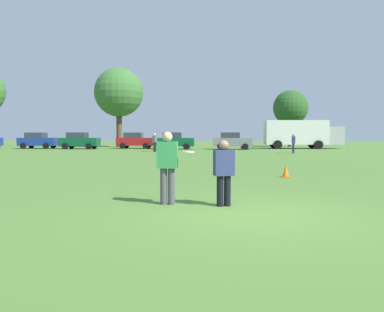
{
  "coord_description": "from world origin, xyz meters",
  "views": [
    {
      "loc": [
        -0.39,
        -7.77,
        1.6
      ],
      "look_at": [
        -1.51,
        3.67,
        0.96
      ],
      "focal_mm": 36.21,
      "sensor_mm": 36.0,
      "label": 1
    }
  ],
  "objects_px": {
    "traffic_cone": "(286,171)",
    "parked_car_far_right": "(232,141)",
    "parked_car_center": "(79,141)",
    "player_thrower": "(167,163)",
    "frisbee": "(188,152)",
    "parked_car_mid_left": "(38,140)",
    "player_defender": "(224,169)",
    "bystander_sideline_watcher": "(155,141)",
    "bystander_far_jogger": "(293,142)",
    "parked_car_mid_right": "(135,140)",
    "parked_car_near_right": "(174,141)",
    "box_truck": "(301,133)"
  },
  "relations": [
    {
      "from": "traffic_cone",
      "to": "parked_car_far_right",
      "type": "relative_size",
      "value": 0.11
    },
    {
      "from": "traffic_cone",
      "to": "parked_car_center",
      "type": "bearing_deg",
      "value": 125.04
    },
    {
      "from": "player_thrower",
      "to": "frisbee",
      "type": "bearing_deg",
      "value": -7.74
    },
    {
      "from": "player_thrower",
      "to": "parked_car_center",
      "type": "xyz_separation_m",
      "value": [
        -15.2,
        32.69,
        -0.02
      ]
    },
    {
      "from": "parked_car_center",
      "to": "parked_car_mid_left",
      "type": "bearing_deg",
      "value": 171.62
    },
    {
      "from": "player_defender",
      "to": "parked_car_mid_left",
      "type": "xyz_separation_m",
      "value": [
        -21.68,
        33.55,
        0.1
      ]
    },
    {
      "from": "frisbee",
      "to": "parked_car_mid_left",
      "type": "distance_m",
      "value": 39.49
    },
    {
      "from": "frisbee",
      "to": "bystander_sideline_watcher",
      "type": "height_order",
      "value": "bystander_sideline_watcher"
    },
    {
      "from": "bystander_far_jogger",
      "to": "parked_car_far_right",
      "type": "bearing_deg",
      "value": 122.99
    },
    {
      "from": "frisbee",
      "to": "parked_car_mid_right",
      "type": "bearing_deg",
      "value": 105.84
    },
    {
      "from": "parked_car_center",
      "to": "bystander_far_jogger",
      "type": "distance_m",
      "value": 23.29
    },
    {
      "from": "player_defender",
      "to": "parked_car_mid_right",
      "type": "bearing_deg",
      "value": 107.03
    },
    {
      "from": "traffic_cone",
      "to": "parked_car_near_right",
      "type": "bearing_deg",
      "value": 106.71
    },
    {
      "from": "player_thrower",
      "to": "parked_car_far_right",
      "type": "distance_m",
      "value": 33.25
    },
    {
      "from": "traffic_cone",
      "to": "box_truck",
      "type": "relative_size",
      "value": 0.06
    },
    {
      "from": "player_defender",
      "to": "bystander_far_jogger",
      "type": "height_order",
      "value": "bystander_far_jogger"
    },
    {
      "from": "parked_car_mid_right",
      "to": "frisbee",
      "type": "bearing_deg",
      "value": -74.16
    },
    {
      "from": "player_thrower",
      "to": "frisbee",
      "type": "xyz_separation_m",
      "value": [
        0.49,
        -0.07,
        0.27
      ]
    },
    {
      "from": "parked_car_center",
      "to": "box_truck",
      "type": "distance_m",
      "value": 24.85
    },
    {
      "from": "parked_car_center",
      "to": "parked_car_far_right",
      "type": "relative_size",
      "value": 1.0
    },
    {
      "from": "parked_car_mid_left",
      "to": "bystander_sideline_watcher",
      "type": "bearing_deg",
      "value": -25.1
    },
    {
      "from": "parked_car_mid_right",
      "to": "bystander_sideline_watcher",
      "type": "xyz_separation_m",
      "value": [
        3.9,
        -8.31,
        0.04
      ]
    },
    {
      "from": "bystander_far_jogger",
      "to": "player_thrower",
      "type": "bearing_deg",
      "value": -105.21
    },
    {
      "from": "player_thrower",
      "to": "parked_car_center",
      "type": "relative_size",
      "value": 0.39
    },
    {
      "from": "traffic_cone",
      "to": "parked_car_mid_left",
      "type": "distance_m",
      "value": 36.4
    },
    {
      "from": "parked_car_mid_left",
      "to": "parked_car_near_right",
      "type": "distance_m",
      "value": 15.77
    },
    {
      "from": "frisbee",
      "to": "player_thrower",
      "type": "bearing_deg",
      "value": 172.26
    },
    {
      "from": "parked_car_mid_left",
      "to": "box_truck",
      "type": "xyz_separation_m",
      "value": [
        29.81,
        2.54,
        0.83
      ]
    },
    {
      "from": "player_thrower",
      "to": "parked_car_mid_right",
      "type": "height_order",
      "value": "parked_car_mid_right"
    },
    {
      "from": "parked_car_mid_left",
      "to": "parked_car_far_right",
      "type": "distance_m",
      "value": 22.01
    },
    {
      "from": "player_thrower",
      "to": "bystander_sideline_watcher",
      "type": "bearing_deg",
      "value": 101.73
    },
    {
      "from": "parked_car_mid_right",
      "to": "bystander_sideline_watcher",
      "type": "height_order",
      "value": "parked_car_mid_right"
    },
    {
      "from": "player_defender",
      "to": "bystander_sideline_watcher",
      "type": "height_order",
      "value": "bystander_sideline_watcher"
    },
    {
      "from": "player_defender",
      "to": "box_truck",
      "type": "bearing_deg",
      "value": 77.3
    },
    {
      "from": "traffic_cone",
      "to": "bystander_far_jogger",
      "type": "height_order",
      "value": "bystander_far_jogger"
    },
    {
      "from": "parked_car_near_right",
      "to": "parked_car_far_right",
      "type": "relative_size",
      "value": 1.0
    },
    {
      "from": "parked_car_mid_left",
      "to": "bystander_sideline_watcher",
      "type": "height_order",
      "value": "parked_car_mid_left"
    },
    {
      "from": "player_defender",
      "to": "parked_car_center",
      "type": "relative_size",
      "value": 0.34
    },
    {
      "from": "frisbee",
      "to": "bystander_sideline_watcher",
      "type": "relative_size",
      "value": 0.16
    },
    {
      "from": "player_thrower",
      "to": "traffic_cone",
      "type": "bearing_deg",
      "value": 59.74
    },
    {
      "from": "parked_car_mid_right",
      "to": "box_truck",
      "type": "distance_m",
      "value": 18.87
    },
    {
      "from": "box_truck",
      "to": "bystander_sideline_watcher",
      "type": "relative_size",
      "value": 5.02
    },
    {
      "from": "parked_car_far_right",
      "to": "bystander_sideline_watcher",
      "type": "xyz_separation_m",
      "value": [
        -7.11,
        -6.73,
        0.04
      ]
    },
    {
      "from": "parked_car_near_right",
      "to": "bystander_far_jogger",
      "type": "distance_m",
      "value": 13.95
    },
    {
      "from": "parked_car_mid_right",
      "to": "parked_car_center",
      "type": "bearing_deg",
      "value": -160.1
    },
    {
      "from": "player_thrower",
      "to": "traffic_cone",
      "type": "relative_size",
      "value": 3.47
    },
    {
      "from": "parked_car_mid_right",
      "to": "parked_car_far_right",
      "type": "height_order",
      "value": "same"
    },
    {
      "from": "bystander_far_jogger",
      "to": "parked_car_mid_right",
      "type": "bearing_deg",
      "value": 149.33
    },
    {
      "from": "box_truck",
      "to": "parked_car_center",
      "type": "bearing_deg",
      "value": -172.36
    },
    {
      "from": "frisbee",
      "to": "parked_car_near_right",
      "type": "bearing_deg",
      "value": 98.76
    }
  ]
}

